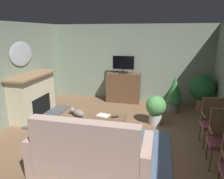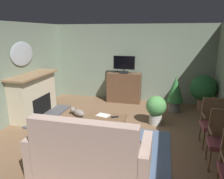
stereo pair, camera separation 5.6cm
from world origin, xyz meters
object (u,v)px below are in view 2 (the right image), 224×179
tv_cabinet (124,88)px  folded_newspaper (103,115)px  potted_plant_small_fern_corner (203,89)px  cat (78,112)px  side_chair_tucked_against_wall (213,121)px  fireplace (35,96)px  television (124,64)px  potted_plant_on_hearth_side (175,92)px  side_chair_far_end (222,138)px  potted_plant_tall_palm_by_window (156,108)px  tv_remote (115,117)px  wall_mirror_oval (22,54)px  sofa_floral (89,156)px  coffee_table (105,119)px

tv_cabinet → folded_newspaper: size_ratio=3.73×
potted_plant_small_fern_corner → cat: size_ratio=1.62×
side_chair_tucked_against_wall → fireplace: bearing=173.1°
television → potted_plant_on_hearth_side: 1.84m
television → side_chair_far_end: 3.91m
television → side_chair_far_end: bearing=-52.6°
potted_plant_tall_palm_by_window → tv_remote: bearing=-137.4°
wall_mirror_oval → sofa_floral: wall_mirror_oval is taller
folded_newspaper → sofa_floral: size_ratio=0.15×
television → tv_cabinet: bearing=90.0°
coffee_table → potted_plant_tall_palm_by_window: size_ratio=1.25×
tv_cabinet → potted_plant_tall_palm_by_window: size_ratio=1.48×
coffee_table → potted_plant_on_hearth_side: potted_plant_on_hearth_side is taller
side_chair_far_end → potted_plant_tall_palm_by_window: side_chair_far_end is taller
folded_newspaper → potted_plant_tall_palm_by_window: size_ratio=0.40×
side_chair_tucked_against_wall → potted_plant_tall_palm_by_window: (-1.19, 0.76, -0.09)m
television → side_chair_tucked_against_wall: size_ratio=0.70×
potted_plant_small_fern_corner → potted_plant_tall_palm_by_window: bearing=-134.2°
tv_cabinet → side_chair_tucked_against_wall: 3.31m
coffee_table → tv_remote: bearing=8.7°
coffee_table → potted_plant_small_fern_corner: potted_plant_small_fern_corner is taller
tv_remote → fireplace: bearing=137.4°
sofa_floral → folded_newspaper: bearing=97.9°
sofa_floral → side_chair_tucked_against_wall: bearing=35.7°
coffee_table → potted_plant_tall_palm_by_window: 1.40m
potted_plant_on_hearth_side → cat: potted_plant_on_hearth_side is taller
television → folded_newspaper: television is taller
tv_cabinet → sofa_floral: size_ratio=0.57×
side_chair_far_end → cat: (-3.36, 1.52, -0.42)m
wall_mirror_oval → cat: 2.19m
fireplace → cat: fireplace is taller
sofa_floral → coffee_table: bearing=95.7°
television → folded_newspaper: 2.46m
folded_newspaper → potted_plant_on_hearth_side: 2.48m
coffee_table → cat: size_ratio=1.40×
side_chair_tucked_against_wall → potted_plant_on_hearth_side: bearing=110.7°
fireplace → sofa_floral: 3.19m
folded_newspaper → coffee_table: bearing=-39.5°
cat → tv_cabinet: bearing=56.9°
fireplace → tv_cabinet: (2.22, 1.81, -0.10)m
tv_remote → cat: size_ratio=0.25×
tv_remote → sofa_floral: bearing=-121.7°
tv_cabinet → tv_remote: size_ratio=6.58×
wall_mirror_oval → potted_plant_tall_palm_by_window: (3.60, 0.21, -1.31)m
tv_cabinet → sofa_floral: sofa_floral is taller
tv_cabinet → television: size_ratio=1.60×
folded_newspaper → potted_plant_tall_palm_by_window: 1.41m
tv_cabinet → coffee_table: bearing=-89.4°
sofa_floral → side_chair_tucked_against_wall: 2.66m
television → side_chair_far_end: size_ratio=0.69×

